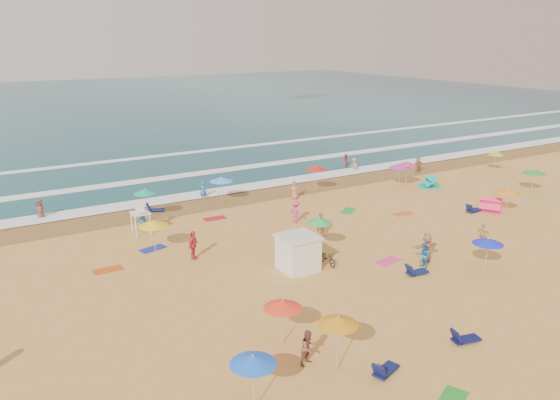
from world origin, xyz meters
TOP-DOWN VIEW (x-y plane):
  - ground at (0.00, 0.00)m, footprint 220.00×220.00m
  - ocean at (0.00, 84.00)m, footprint 220.00×140.00m
  - wet_sand at (0.00, 12.50)m, footprint 220.00×220.00m
  - surf_foam at (0.00, 21.32)m, footprint 200.00×18.70m
  - cabana at (-3.13, -2.47)m, footprint 2.00×2.00m
  - cabana_roof at (-3.13, -2.47)m, footprint 2.20×2.20m
  - bicycle at (-1.23, -2.77)m, footprint 0.61×1.68m
  - lifeguard_stand at (-9.31, 8.12)m, footprint 1.20×1.20m
  - beach_umbrellas at (3.35, 0.43)m, footprint 50.70×26.34m
  - loungers at (4.31, -4.35)m, footprint 54.53×26.60m
  - towels at (-0.94, -3.13)m, footprint 51.93×25.53m
  - popup_tents at (16.53, 3.08)m, footprint 3.60×9.96m
  - beachgoers at (1.53, 4.26)m, footprint 41.60×28.97m

SIDE VIEW (x-z plane):
  - ground at x=0.00m, z-range 0.00..0.00m
  - ocean at x=0.00m, z-range -0.09..0.09m
  - wet_sand at x=0.00m, z-range 0.01..0.01m
  - towels at x=-0.94m, z-range 0.00..0.03m
  - surf_foam at x=0.00m, z-range 0.08..0.12m
  - loungers at x=4.31m, z-range 0.00..0.34m
  - bicycle at x=-1.23m, z-range 0.00..0.88m
  - popup_tents at x=16.53m, z-range 0.00..1.20m
  - beachgoers at x=1.53m, z-range -0.28..1.84m
  - cabana at x=-3.13m, z-range 0.00..2.00m
  - lifeguard_stand at x=-9.31m, z-range 0.00..2.10m
  - cabana_roof at x=-3.13m, z-range 2.00..2.12m
  - beach_umbrellas at x=3.35m, z-range 1.73..2.51m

